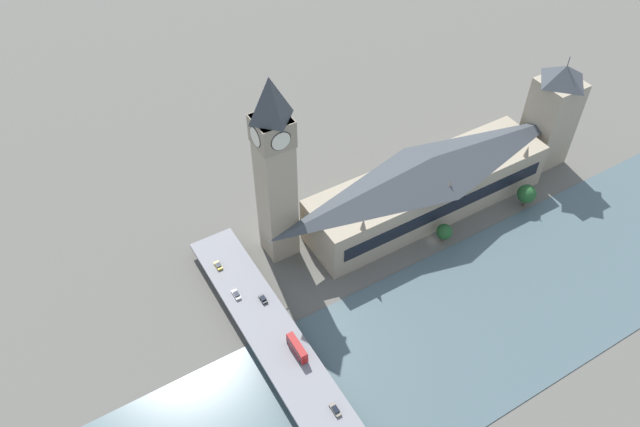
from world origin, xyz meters
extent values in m
plane|color=#605E56|center=(0.00, 0.00, 0.00)|extent=(600.00, 600.00, 0.00)
cube|color=#4C6066|center=(-37.17, 0.00, 0.15)|extent=(62.35, 360.00, 0.30)
cube|color=tan|center=(15.37, -8.00, 9.82)|extent=(24.74, 101.40, 19.64)
cube|color=black|center=(2.85, -8.00, 10.80)|extent=(0.40, 93.29, 5.89)
pyramid|color=#3D4247|center=(15.37, -8.00, 23.53)|extent=(24.25, 99.38, 7.77)
cone|color=gray|center=(4.00, -46.53, 22.14)|extent=(2.20, 2.20, 5.00)
cone|color=gray|center=(4.00, -8.00, 22.14)|extent=(2.20, 2.20, 5.00)
cone|color=gray|center=(4.00, 30.53, 22.14)|extent=(2.20, 2.20, 5.00)
cube|color=tan|center=(26.63, 52.27, 30.63)|extent=(11.13, 11.13, 61.26)
cube|color=gray|center=(26.63, 52.27, 56.25)|extent=(11.79, 11.79, 10.01)
cylinder|color=black|center=(20.89, 52.27, 56.25)|extent=(0.50, 7.03, 7.03)
cylinder|color=silver|center=(20.78, 52.27, 56.25)|extent=(0.62, 6.51, 6.51)
cylinder|color=black|center=(32.37, 52.27, 56.25)|extent=(0.50, 7.03, 7.03)
cylinder|color=silver|center=(32.49, 52.27, 56.25)|extent=(0.62, 6.51, 6.51)
cylinder|color=black|center=(26.63, 46.53, 56.25)|extent=(7.03, 0.50, 7.03)
cylinder|color=silver|center=(26.63, 46.41, 56.25)|extent=(6.51, 0.62, 6.51)
cylinder|color=black|center=(26.63, 58.00, 56.25)|extent=(7.03, 0.50, 7.03)
cylinder|color=silver|center=(26.63, 58.12, 56.25)|extent=(6.51, 0.62, 6.51)
pyramid|color=#383D42|center=(26.63, 52.27, 68.79)|extent=(11.35, 11.35, 15.07)
cube|color=tan|center=(15.37, -70.79, 19.73)|extent=(16.18, 16.18, 39.45)
pyramid|color=#3D4247|center=(15.37, -70.79, 43.09)|extent=(16.18, 16.18, 7.28)
cylinder|color=#333338|center=(15.37, -70.79, 48.73)|extent=(0.30, 0.30, 4.00)
cube|color=slate|center=(-37.17, 74.13, 2.14)|extent=(3.00, 14.11, 4.28)
cube|color=slate|center=(17.67, 74.13, 2.14)|extent=(3.00, 14.11, 4.28)
cube|color=gray|center=(-37.17, 74.13, 4.88)|extent=(156.70, 16.60, 1.20)
cube|color=red|center=(-19.71, 70.63, 6.87)|extent=(10.22, 2.41, 1.92)
cube|color=black|center=(-19.71, 70.63, 7.26)|extent=(9.20, 2.47, 0.84)
cube|color=red|center=(-19.71, 70.63, 8.96)|extent=(10.02, 2.41, 2.25)
cube|color=black|center=(-19.71, 70.63, 9.07)|extent=(9.20, 2.47, 1.08)
cube|color=maroon|center=(-19.71, 70.63, 10.17)|extent=(9.92, 2.29, 0.16)
cylinder|color=black|center=(-15.46, 69.54, 6.02)|extent=(1.08, 0.28, 1.08)
cylinder|color=black|center=(-15.46, 71.73, 6.02)|extent=(1.08, 0.28, 1.08)
cylinder|color=black|center=(-23.85, 69.54, 6.02)|extent=(1.08, 0.28, 1.08)
cylinder|color=black|center=(-23.85, 71.73, 6.02)|extent=(1.08, 0.28, 1.08)
cube|color=black|center=(4.28, 70.59, 6.07)|extent=(4.00, 1.79, 0.70)
cube|color=black|center=(4.16, 70.59, 6.68)|extent=(2.08, 1.61, 0.53)
cylinder|color=black|center=(5.82, 69.78, 5.81)|extent=(0.66, 0.22, 0.66)
cylinder|color=black|center=(5.82, 71.39, 5.81)|extent=(0.66, 0.22, 0.66)
cylinder|color=black|center=(2.75, 69.78, 5.81)|extent=(0.66, 0.22, 0.66)
cylinder|color=black|center=(2.75, 71.39, 5.81)|extent=(0.66, 0.22, 0.66)
cube|color=slate|center=(-43.01, 70.75, 6.05)|extent=(4.65, 1.75, 0.63)
cube|color=black|center=(-43.15, 70.75, 6.61)|extent=(2.42, 1.57, 0.49)
cylinder|color=black|center=(-41.17, 69.96, 5.83)|extent=(0.69, 0.22, 0.69)
cylinder|color=black|center=(-41.17, 71.53, 5.83)|extent=(0.69, 0.22, 0.69)
cylinder|color=black|center=(-44.85, 69.96, 5.83)|extent=(0.69, 0.22, 0.69)
cylinder|color=black|center=(-44.85, 71.53, 5.83)|extent=(0.69, 0.22, 0.69)
cube|color=gold|center=(25.82, 77.65, 6.06)|extent=(4.04, 1.89, 0.64)
cube|color=black|center=(25.70, 77.65, 6.59)|extent=(2.10, 1.70, 0.44)
cylinder|color=black|center=(27.35, 76.80, 5.84)|extent=(0.70, 0.22, 0.70)
cylinder|color=black|center=(27.35, 78.51, 5.84)|extent=(0.70, 0.22, 0.70)
cylinder|color=black|center=(24.30, 76.80, 5.84)|extent=(0.70, 0.22, 0.70)
cylinder|color=black|center=(24.30, 78.51, 5.84)|extent=(0.70, 0.22, 0.70)
cube|color=silver|center=(10.66, 77.69, 6.08)|extent=(4.39, 1.84, 0.71)
cube|color=black|center=(10.53, 77.69, 6.66)|extent=(2.28, 1.66, 0.46)
cylinder|color=black|center=(12.38, 76.86, 5.83)|extent=(0.69, 0.22, 0.69)
cylinder|color=black|center=(12.38, 78.52, 5.83)|extent=(0.69, 0.22, 0.69)
cylinder|color=black|center=(8.95, 76.86, 5.83)|extent=(0.69, 0.22, 0.69)
cylinder|color=black|center=(8.95, 78.52, 5.83)|extent=(0.69, 0.22, 0.69)
cylinder|color=brown|center=(-3.69, -43.81, 1.74)|extent=(0.70, 0.70, 3.48)
sphere|color=#235628|center=(-3.69, -43.81, 6.71)|extent=(7.60, 7.60, 7.60)
cylinder|color=brown|center=(-2.08, -3.42, 1.27)|extent=(0.70, 0.70, 2.54)
sphere|color=#235628|center=(-2.08, -3.42, 5.14)|extent=(6.12, 6.12, 6.12)
camera|label=1|loc=(-116.63, 119.91, 178.59)|focal=35.00mm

